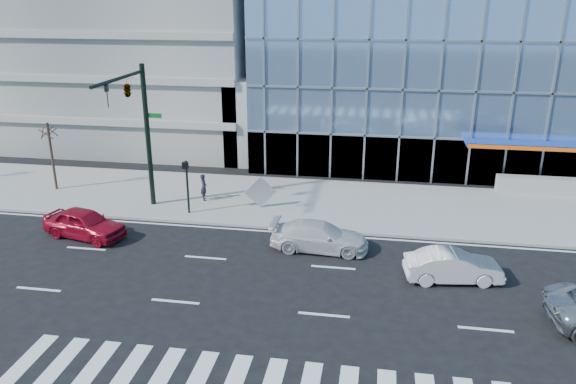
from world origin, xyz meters
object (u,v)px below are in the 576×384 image
(traffic_signal, at_px, (134,105))
(street_tree_near, at_px, (48,132))
(white_suv, at_px, (319,236))
(pedestrian, at_px, (204,187))
(white_sedan, at_px, (453,266))
(ped_signal_post, at_px, (187,179))
(tilted_panel, at_px, (260,192))
(red_sedan, at_px, (84,223))

(traffic_signal, xyz_separation_m, street_tree_near, (-7.00, 2.93, -2.39))
(white_suv, bearing_deg, pedestrian, 55.92)
(pedestrian, bearing_deg, white_sedan, -141.04)
(ped_signal_post, height_order, white_sedan, ped_signal_post)
(white_sedan, xyz_separation_m, pedestrian, (-13.43, 7.43, 0.27))
(street_tree_near, bearing_deg, white_suv, -18.38)
(traffic_signal, xyz_separation_m, pedestrian, (2.72, 2.53, -5.22))
(pedestrian, distance_m, tilted_panel, 3.59)
(ped_signal_post, xyz_separation_m, white_sedan, (13.66, -5.28, -1.46))
(white_suv, distance_m, tilted_panel, 6.09)
(street_tree_near, height_order, pedestrian, street_tree_near)
(ped_signal_post, xyz_separation_m, white_suv, (7.66, -3.14, -1.46))
(tilted_panel, bearing_deg, traffic_signal, 178.79)
(white_sedan, xyz_separation_m, red_sedan, (-17.86, 1.64, 0.06))
(tilted_panel, bearing_deg, pedestrian, 151.77)
(red_sedan, xyz_separation_m, pedestrian, (4.43, 5.80, 0.20))
(white_suv, height_order, pedestrian, pedestrian)
(ped_signal_post, height_order, red_sedan, ped_signal_post)
(traffic_signal, bearing_deg, white_suv, -15.25)
(tilted_panel, bearing_deg, ped_signal_post, -176.05)
(ped_signal_post, bearing_deg, pedestrian, 83.98)
(traffic_signal, bearing_deg, white_sedan, -16.89)
(white_suv, height_order, tilted_panel, tilted_panel)
(ped_signal_post, distance_m, white_suv, 8.40)
(traffic_signal, bearing_deg, tilted_panel, 16.83)
(white_sedan, bearing_deg, tilted_panel, 47.58)
(red_sedan, height_order, tilted_panel, tilted_panel)
(street_tree_near, bearing_deg, pedestrian, -2.36)
(red_sedan, height_order, pedestrian, pedestrian)
(street_tree_near, bearing_deg, ped_signal_post, -15.06)
(white_sedan, bearing_deg, traffic_signal, 65.18)
(street_tree_near, xyz_separation_m, pedestrian, (9.73, -0.40, -2.84))
(red_sedan, bearing_deg, traffic_signal, -14.28)
(street_tree_near, bearing_deg, tilted_panel, -4.47)
(pedestrian, xyz_separation_m, tilted_panel, (3.54, -0.64, 0.13))
(ped_signal_post, xyz_separation_m, red_sedan, (-4.21, -3.64, -1.40))
(street_tree_near, height_order, white_suv, street_tree_near)
(traffic_signal, height_order, ped_signal_post, traffic_signal)
(street_tree_near, bearing_deg, white_sedan, -18.69)
(traffic_signal, height_order, pedestrian, traffic_signal)
(white_sedan, height_order, pedestrian, pedestrian)
(traffic_signal, distance_m, red_sedan, 6.56)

